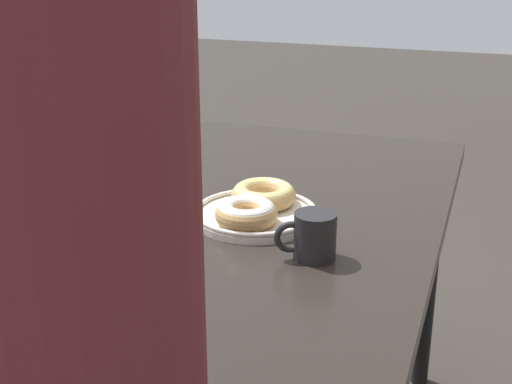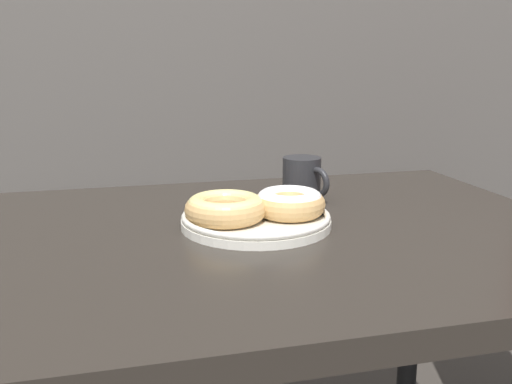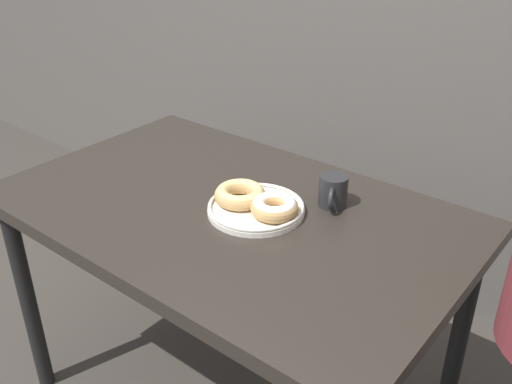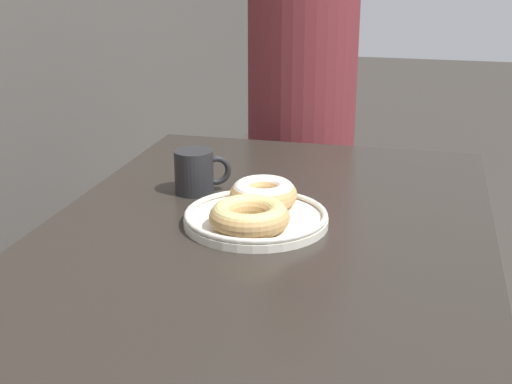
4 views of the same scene
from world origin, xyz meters
name	(u,v)px [view 1 (image 1 of 4)]	position (x,y,z in m)	size (l,w,h in m)	color
dining_table	(259,239)	(0.00, 0.20, 0.67)	(1.25, 0.77, 0.75)	#28231E
donut_plate	(256,207)	(0.08, 0.22, 0.77)	(0.28, 0.25, 0.06)	silver
coffee_mug	(313,235)	(0.21, 0.37, 0.79)	(0.08, 0.11, 0.09)	#232326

